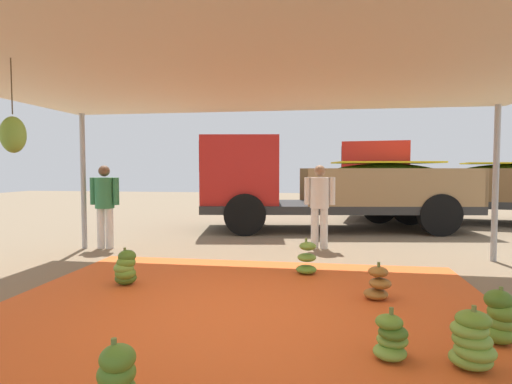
% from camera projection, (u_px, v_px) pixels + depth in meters
% --- Properties ---
extents(ground_plane, '(40.00, 40.00, 0.00)m').
position_uv_depth(ground_plane, '(272.00, 258.00, 7.49)').
color(ground_plane, '#7F6B51').
extents(tarp_orange, '(5.78, 5.29, 0.01)m').
position_uv_depth(tarp_orange, '(240.00, 315.00, 4.53)').
color(tarp_orange, '#E05B23').
rests_on(tarp_orange, ground).
extents(tent_canopy, '(8.00, 7.00, 2.73)m').
position_uv_depth(tent_canopy, '(236.00, 65.00, 4.29)').
color(tent_canopy, '#9EA0A5').
rests_on(tent_canopy, ground).
extents(banana_bunch_0, '(0.39, 0.40, 0.54)m').
position_uv_depth(banana_bunch_0, '(307.00, 259.00, 6.30)').
color(banana_bunch_0, '#60932D').
rests_on(banana_bunch_0, tarp_orange).
extents(banana_bunch_1, '(0.40, 0.41, 0.50)m').
position_uv_depth(banana_bunch_1, '(472.00, 342.00, 3.31)').
color(banana_bunch_1, '#75A83D').
rests_on(banana_bunch_1, tarp_orange).
extents(banana_bunch_3, '(0.39, 0.43, 0.51)m').
position_uv_depth(banana_bunch_3, '(126.00, 269.00, 5.68)').
color(banana_bunch_3, '#477523').
rests_on(banana_bunch_3, tarp_orange).
extents(banana_bunch_5, '(0.41, 0.41, 0.52)m').
position_uv_depth(banana_bunch_5, '(500.00, 318.00, 3.77)').
color(banana_bunch_5, '#60932D').
rests_on(banana_bunch_5, tarp_orange).
extents(banana_bunch_6, '(0.35, 0.38, 0.43)m').
position_uv_depth(banana_bunch_6, '(391.00, 338.00, 3.48)').
color(banana_bunch_6, '#75A83D').
rests_on(banana_bunch_6, tarp_orange).
extents(banana_bunch_7, '(0.44, 0.42, 0.46)m').
position_uv_depth(banana_bunch_7, '(378.00, 284.00, 5.05)').
color(banana_bunch_7, '#996628').
rests_on(banana_bunch_7, tarp_orange).
extents(cargo_truck_main, '(7.01, 3.13, 2.40)m').
position_uv_depth(cargo_truck_main, '(324.00, 184.00, 10.88)').
color(cargo_truck_main, '#2D2D2D').
rests_on(cargo_truck_main, ground).
extents(cargo_truck_far, '(7.16, 3.37, 2.40)m').
position_uv_depth(cargo_truck_far, '(451.00, 182.00, 12.53)').
color(cargo_truck_far, '#2D2D2D').
rests_on(cargo_truck_far, ground).
extents(worker_0, '(0.61, 0.37, 1.65)m').
position_uv_depth(worker_0, '(105.00, 200.00, 8.31)').
color(worker_0, silver).
rests_on(worker_0, ground).
extents(worker_1, '(0.61, 0.37, 1.66)m').
position_uv_depth(worker_1, '(320.00, 200.00, 8.29)').
color(worker_1, silver).
rests_on(worker_1, ground).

